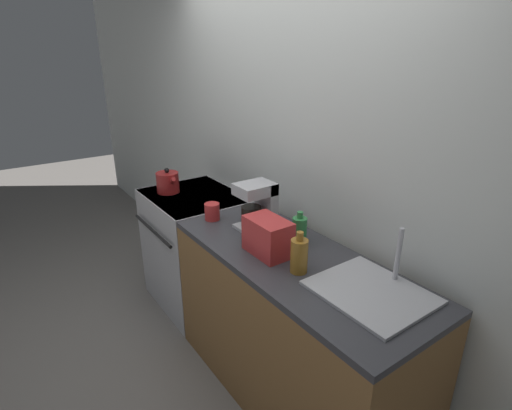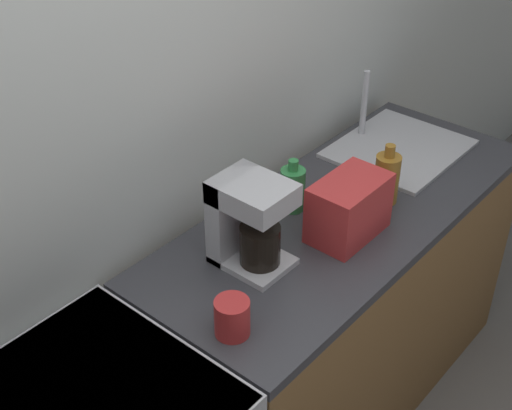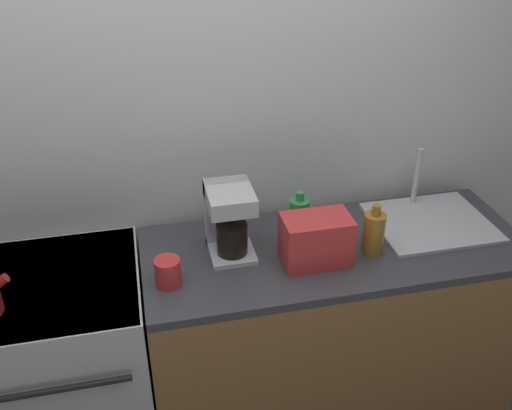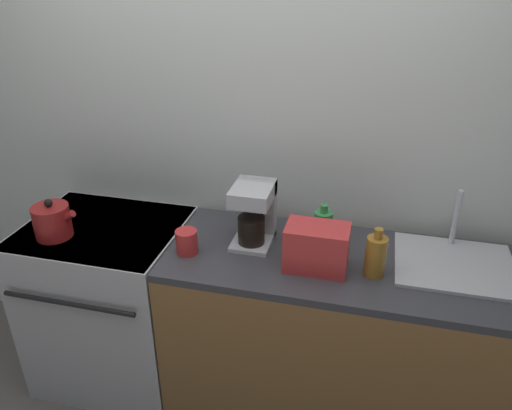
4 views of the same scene
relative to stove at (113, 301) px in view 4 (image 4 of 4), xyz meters
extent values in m
cube|color=silver|center=(0.62, 0.38, 0.83)|extent=(8.00, 0.05, 2.60)
cube|color=#B7B7BC|center=(0.00, 0.00, -0.01)|extent=(0.77, 0.65, 0.93)
cube|color=black|center=(0.00, 0.00, 0.44)|extent=(0.76, 0.63, 0.02)
cylinder|color=black|center=(-0.17, -0.14, 0.45)|extent=(0.21, 0.21, 0.01)
cylinder|color=black|center=(0.17, -0.14, 0.45)|extent=(0.21, 0.21, 0.01)
cylinder|color=black|center=(-0.17, 0.14, 0.45)|extent=(0.21, 0.21, 0.01)
cylinder|color=black|center=(0.17, 0.14, 0.45)|extent=(0.21, 0.21, 0.01)
cylinder|color=black|center=(0.00, -0.35, 0.25)|extent=(0.66, 0.02, 0.02)
cube|color=brown|center=(1.19, 0.00, -0.03)|extent=(1.59, 0.64, 0.89)
cube|color=#38383D|center=(1.19, 0.00, 0.43)|extent=(1.59, 0.64, 0.04)
cylinder|color=maroon|center=(-0.17, -0.13, 0.53)|extent=(0.17, 0.17, 0.16)
sphere|color=black|center=(-0.17, -0.13, 0.63)|extent=(0.04, 0.04, 0.04)
cylinder|color=maroon|center=(-0.09, -0.13, 0.56)|extent=(0.10, 0.03, 0.08)
cube|color=red|center=(1.07, -0.09, 0.55)|extent=(0.26, 0.16, 0.20)
cube|color=black|center=(1.02, -0.09, 0.65)|extent=(0.03, 0.12, 0.01)
cube|color=black|center=(1.11, -0.09, 0.65)|extent=(0.03, 0.12, 0.01)
cube|color=#B7B7BC|center=(0.76, 0.04, 0.46)|extent=(0.18, 0.23, 0.02)
cube|color=#B7B7BC|center=(0.76, 0.12, 0.60)|extent=(0.18, 0.06, 0.29)
cube|color=#B7B7BC|center=(0.76, 0.04, 0.70)|extent=(0.18, 0.23, 0.07)
cylinder|color=black|center=(0.76, 0.01, 0.53)|extent=(0.12, 0.12, 0.13)
cube|color=#B7B7BC|center=(1.65, 0.06, 0.46)|extent=(0.50, 0.43, 0.01)
cylinder|color=silver|center=(1.65, 0.23, 0.59)|extent=(0.02, 0.02, 0.28)
cylinder|color=#338C47|center=(1.07, 0.13, 0.53)|extent=(0.08, 0.08, 0.15)
cylinder|color=#338C47|center=(1.07, 0.13, 0.62)|extent=(0.03, 0.03, 0.04)
cylinder|color=#9E6B23|center=(1.31, -0.08, 0.54)|extent=(0.09, 0.09, 0.17)
cylinder|color=#9E6B23|center=(1.31, -0.08, 0.65)|extent=(0.03, 0.03, 0.04)
cylinder|color=red|center=(0.49, -0.11, 0.51)|extent=(0.10, 0.10, 0.11)
camera|label=1|loc=(2.61, -1.25, 1.49)|focal=28.00mm
camera|label=2|loc=(-0.53, -1.07, 1.82)|focal=50.00mm
camera|label=3|loc=(0.44, -1.83, 1.78)|focal=40.00mm
camera|label=4|loc=(1.25, -1.88, 1.66)|focal=35.00mm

